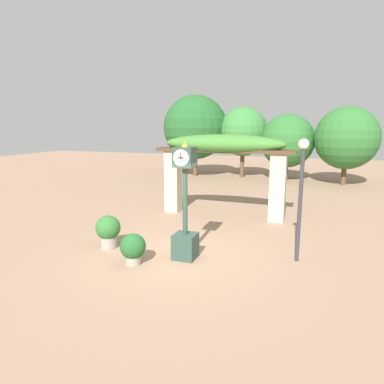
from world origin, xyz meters
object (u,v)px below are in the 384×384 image
(lamp_post, at_px, (301,184))
(pedestal_clock, at_px, (185,212))
(potted_plant_near_right, at_px, (108,230))
(potted_plant_near_left, at_px, (133,248))

(lamp_post, bearing_deg, pedestal_clock, -163.01)
(pedestal_clock, height_order, potted_plant_near_right, pedestal_clock)
(potted_plant_near_left, relative_size, potted_plant_near_right, 0.84)
(pedestal_clock, relative_size, lamp_post, 0.98)
(pedestal_clock, distance_m, lamp_post, 2.96)
(potted_plant_near_right, relative_size, lamp_post, 0.30)
(potted_plant_near_left, height_order, lamp_post, lamp_post)
(potted_plant_near_right, distance_m, lamp_post, 5.33)
(pedestal_clock, xyz_separation_m, lamp_post, (2.73, 0.84, 0.76))
(potted_plant_near_left, distance_m, lamp_post, 4.44)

